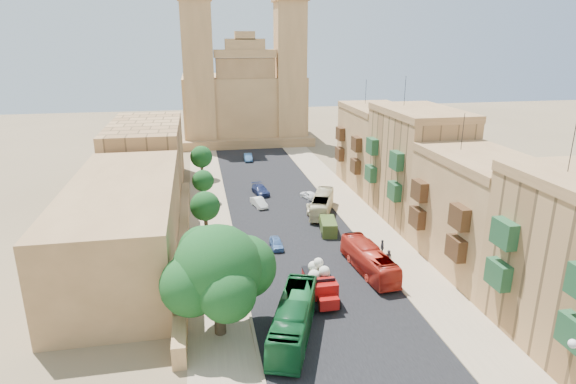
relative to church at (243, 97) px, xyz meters
name	(u,v)px	position (x,y,z in m)	size (l,w,h in m)	color
ground	(355,350)	(0.00, -78.61, -9.52)	(260.00, 260.00, 0.00)	brown
road_surface	(282,212)	(0.00, -48.61, -9.51)	(14.00, 140.00, 0.01)	black
sidewalk_east	(352,207)	(9.50, -48.61, -9.51)	(5.00, 140.00, 0.01)	#9C8566
sidewalk_west	(209,217)	(-9.50, -48.61, -9.51)	(5.00, 140.00, 0.01)	#9C8566
kerb_east	(334,208)	(7.00, -48.61, -9.46)	(0.25, 140.00, 0.12)	#9C8566
kerb_west	(229,215)	(-7.00, -48.61, -9.46)	(0.25, 140.00, 0.12)	#9C8566
townhouse_b	(479,212)	(15.95, -67.61, -3.86)	(9.00, 14.00, 14.90)	#A77B4B
townhouse_c	(416,165)	(15.95, -53.61, -2.61)	(9.00, 14.00, 17.40)	#B28351
townhouse_d	(376,147)	(15.95, -39.61, -3.36)	(9.00, 14.00, 15.90)	#A77B4B
west_wall	(184,243)	(-12.50, -58.61, -8.62)	(1.00, 40.00, 1.80)	#A77B4B
west_building_low	(124,224)	(-18.00, -60.61, -5.32)	(10.00, 28.00, 8.40)	olive
west_building_mid	(147,157)	(-18.00, -34.61, -4.52)	(10.00, 22.00, 10.00)	#B28351
church	(243,97)	(0.00, 0.00, 0.00)	(28.00, 22.50, 36.30)	#A77B4B
ficus_tree	(219,272)	(-9.42, -74.61, -4.31)	(8.81, 8.11, 8.81)	#382B1C
street_tree_a	(208,248)	(-10.00, -66.61, -5.84)	(3.57, 3.57, 5.48)	#382B1C
street_tree_b	(205,206)	(-10.00, -54.61, -6.00)	(3.42, 3.42, 5.25)	#382B1C
street_tree_c	(203,181)	(-10.00, -42.61, -6.44)	(2.99, 2.99, 4.60)	#382B1C
street_tree_d	(201,157)	(-10.00, -30.61, -5.87)	(3.54, 3.54, 5.44)	#382B1C
red_truck	(321,282)	(-0.58, -70.84, -8.03)	(2.31, 5.80, 3.37)	maroon
olive_pickup	(328,227)	(4.00, -56.69, -8.73)	(2.29, 4.13, 1.62)	#394C1C
bus_green_north	(294,318)	(-4.00, -75.94, -8.06)	(2.44, 10.41, 2.90)	#125628
bus_red_east	(369,260)	(5.23, -67.04, -8.21)	(2.20, 9.38, 2.61)	red
bus_cream_east	(322,204)	(5.00, -50.03, -8.23)	(2.16, 9.21, 2.57)	beige
car_blue_a	(276,243)	(-2.64, -59.75, -8.97)	(1.30, 3.23, 1.10)	#456CA2
car_white_a	(259,202)	(-2.74, -45.98, -8.91)	(1.28, 3.67, 1.21)	white
car_cream	(314,208)	(4.05, -49.33, -8.96)	(1.83, 3.96, 1.10)	beige
car_dkblue	(260,190)	(-1.79, -40.51, -8.86)	(1.84, 4.52, 1.31)	#1A254E
car_white_b	(309,195)	(4.70, -43.85, -8.95)	(1.33, 3.32, 1.13)	white
car_blue_b	(248,157)	(-1.34, -19.79, -8.86)	(1.40, 4.00, 1.32)	teal
pedestrian_a	(388,259)	(7.50, -66.38, -8.59)	(0.68, 0.44, 1.86)	black
pedestrian_c	(382,247)	(7.99, -63.49, -8.68)	(0.98, 0.41, 1.67)	#393A41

